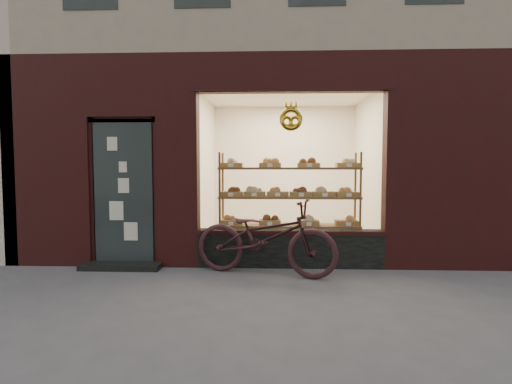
{
  "coord_description": "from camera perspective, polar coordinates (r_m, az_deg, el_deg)",
  "views": [
    {
      "loc": [
        0.19,
        -3.71,
        1.48
      ],
      "look_at": [
        -0.05,
        2.0,
        1.11
      ],
      "focal_mm": 28.0,
      "sensor_mm": 36.0,
      "label": 1
    }
  ],
  "objects": [
    {
      "name": "bicycle",
      "position": [
        5.47,
        1.31,
        -6.45
      ],
      "size": [
        2.1,
        1.2,
        1.04
      ],
      "primitive_type": "imported",
      "rotation": [
        0.0,
        0.0,
        1.3
      ],
      "color": "#34191E",
      "rests_on": "ground"
    },
    {
      "name": "ground",
      "position": [
        4.0,
        -0.56,
        -18.08
      ],
      "size": [
        90.0,
        90.0,
        0.0
      ],
      "primitive_type": "plane",
      "color": "#5F5E62"
    },
    {
      "name": "display_shelf",
      "position": [
        6.29,
        4.74,
        -1.89
      ],
      "size": [
        2.2,
        0.45,
        1.7
      ],
      "color": "brown",
      "rests_on": "ground"
    }
  ]
}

